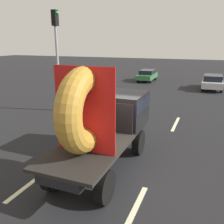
{
  "coord_description": "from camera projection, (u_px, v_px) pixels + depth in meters",
  "views": [
    {
      "loc": [
        2.9,
        -7.36,
        4.35
      ],
      "look_at": [
        -0.37,
        0.76,
        1.85
      ],
      "focal_mm": 39.42,
      "sensor_mm": 36.0,
      "label": 1
    }
  ],
  "objects": [
    {
      "name": "ground_plane",
      "position": [
        114.0,
        168.0,
        8.8
      ],
      "size": [
        120.0,
        120.0,
        0.0
      ],
      "primitive_type": "plane",
      "color": "black"
    },
    {
      "name": "flatbed_truck",
      "position": [
        105.0,
        118.0,
        8.56
      ],
      "size": [
        2.02,
        5.39,
        3.72
      ],
      "color": "black",
      "rests_on": "ground_plane"
    },
    {
      "name": "distant_sedan",
      "position": [
        213.0,
        82.0,
        23.17
      ],
      "size": [
        1.8,
        4.2,
        1.37
      ],
      "color": "black",
      "rests_on": "ground_plane"
    },
    {
      "name": "traffic_light",
      "position": [
        57.0,
        48.0,
        15.07
      ],
      "size": [
        0.42,
        0.36,
        6.17
      ],
      "color": "gray",
      "rests_on": "ground_plane"
    },
    {
      "name": "lane_dash_left_near",
      "position": [
        31.0,
        183.0,
        7.88
      ],
      "size": [
        0.16,
        2.28,
        0.01
      ],
      "primitive_type": "cube",
      "rotation": [
        0.0,
        0.0,
        1.57
      ],
      "color": "beige",
      "rests_on": "ground_plane"
    },
    {
      "name": "lane_dash_left_far",
      "position": [
        114.0,
        119.0,
        14.33
      ],
      "size": [
        0.16,
        2.79,
        0.01
      ],
      "primitive_type": "cube",
      "rotation": [
        0.0,
        0.0,
        1.57
      ],
      "color": "beige",
      "rests_on": "ground_plane"
    },
    {
      "name": "lane_dash_right_near",
      "position": [
        135.0,
        209.0,
        6.62
      ],
      "size": [
        0.16,
        2.22,
        0.01
      ],
      "primitive_type": "cube",
      "rotation": [
        0.0,
        0.0,
        1.57
      ],
      "color": "beige",
      "rests_on": "ground_plane"
    },
    {
      "name": "lane_dash_right_far",
      "position": [
        176.0,
        124.0,
        13.51
      ],
      "size": [
        0.16,
        2.53,
        0.01
      ],
      "primitive_type": "cube",
      "rotation": [
        0.0,
        0.0,
        1.57
      ],
      "color": "beige",
      "rests_on": "ground_plane"
    },
    {
      "name": "oncoming_car",
      "position": [
        147.0,
        75.0,
        28.21
      ],
      "size": [
        1.66,
        3.86,
        1.26
      ],
      "color": "black",
      "rests_on": "ground_plane"
    }
  ]
}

